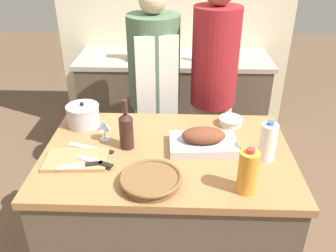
{
  "coord_description": "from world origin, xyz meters",
  "views": [
    {
      "loc": [
        0.06,
        -1.56,
        1.93
      ],
      "look_at": [
        0.0,
        0.13,
        0.99
      ],
      "focal_mm": 38.0,
      "sensor_mm": 36.0,
      "label": 1
    }
  ],
  "objects_px": {
    "milk_jug": "(268,142)",
    "knife_chef": "(93,148)",
    "stock_pot": "(83,115)",
    "knife_bread": "(96,162)",
    "roasting_pan": "(203,141)",
    "juice_jug": "(248,172)",
    "stand_mixer": "(139,45)",
    "condiment_bottle_tall": "(171,52)",
    "person_cook_aproned": "(154,89)",
    "wine_glass_left": "(104,126)",
    "mixing_bowl": "(230,121)",
    "knife_paring": "(81,165)",
    "wine_bottle_green": "(126,129)",
    "wicker_basket": "(151,180)",
    "cutting_board": "(76,160)",
    "condiment_bottle_short": "(199,51)",
    "person_cook_guest": "(213,86)",
    "condiment_bottle_extra": "(229,54)"
  },
  "relations": [
    {
      "from": "stock_pot",
      "to": "roasting_pan",
      "type": "bearing_deg",
      "value": -18.16
    },
    {
      "from": "knife_chef",
      "to": "person_cook_guest",
      "type": "distance_m",
      "value": 1.06
    },
    {
      "from": "stock_pot",
      "to": "stand_mixer",
      "type": "bearing_deg",
      "value": 80.29
    },
    {
      "from": "roasting_pan",
      "to": "juice_jug",
      "type": "xyz_separation_m",
      "value": [
        0.17,
        -0.35,
        0.06
      ]
    },
    {
      "from": "wine_glass_left",
      "to": "knife_bread",
      "type": "height_order",
      "value": "wine_glass_left"
    },
    {
      "from": "juice_jug",
      "to": "stand_mixer",
      "type": "relative_size",
      "value": 0.69
    },
    {
      "from": "cutting_board",
      "to": "milk_jug",
      "type": "xyz_separation_m",
      "value": [
        0.95,
        0.06,
        0.09
      ]
    },
    {
      "from": "condiment_bottle_short",
      "to": "person_cook_guest",
      "type": "relative_size",
      "value": 0.12
    },
    {
      "from": "stock_pot",
      "to": "person_cook_aproned",
      "type": "distance_m",
      "value": 0.7
    },
    {
      "from": "stand_mixer",
      "to": "stock_pot",
      "type": "bearing_deg",
      "value": -99.71
    },
    {
      "from": "roasting_pan",
      "to": "condiment_bottle_tall",
      "type": "xyz_separation_m",
      "value": [
        -0.21,
        1.36,
        0.05
      ]
    },
    {
      "from": "person_cook_guest",
      "to": "juice_jug",
      "type": "bearing_deg",
      "value": -64.34
    },
    {
      "from": "wine_glass_left",
      "to": "knife_bread",
      "type": "relative_size",
      "value": 0.61
    },
    {
      "from": "mixing_bowl",
      "to": "person_cook_aproned",
      "type": "height_order",
      "value": "person_cook_aproned"
    },
    {
      "from": "knife_bread",
      "to": "condiment_bottle_tall",
      "type": "bearing_deg",
      "value": 78.22
    },
    {
      "from": "stock_pot",
      "to": "juice_jug",
      "type": "distance_m",
      "value": 1.04
    },
    {
      "from": "stock_pot",
      "to": "condiment_bottle_extra",
      "type": "height_order",
      "value": "condiment_bottle_extra"
    },
    {
      "from": "stock_pot",
      "to": "wine_glass_left",
      "type": "bearing_deg",
      "value": -45.77
    },
    {
      "from": "roasting_pan",
      "to": "milk_jug",
      "type": "bearing_deg",
      "value": -15.67
    },
    {
      "from": "person_cook_guest",
      "to": "knife_paring",
      "type": "bearing_deg",
      "value": -103.34
    },
    {
      "from": "cutting_board",
      "to": "wine_bottle_green",
      "type": "distance_m",
      "value": 0.29
    },
    {
      "from": "knife_paring",
      "to": "knife_bread",
      "type": "relative_size",
      "value": 1.1
    },
    {
      "from": "knife_bread",
      "to": "stand_mixer",
      "type": "relative_size",
      "value": 0.62
    },
    {
      "from": "mixing_bowl",
      "to": "condiment_bottle_short",
      "type": "distance_m",
      "value": 1.15
    },
    {
      "from": "wine_bottle_green",
      "to": "roasting_pan",
      "type": "bearing_deg",
      "value": 0.7
    },
    {
      "from": "mixing_bowl",
      "to": "condiment_bottle_short",
      "type": "bearing_deg",
      "value": 97.15
    },
    {
      "from": "knife_chef",
      "to": "knife_bread",
      "type": "xyz_separation_m",
      "value": [
        0.05,
        -0.15,
        0.02
      ]
    },
    {
      "from": "condiment_bottle_tall",
      "to": "person_cook_aproned",
      "type": "height_order",
      "value": "person_cook_aproned"
    },
    {
      "from": "roasting_pan",
      "to": "juice_jug",
      "type": "distance_m",
      "value": 0.39
    },
    {
      "from": "knife_bread",
      "to": "stand_mixer",
      "type": "distance_m",
      "value": 1.6
    },
    {
      "from": "knife_chef",
      "to": "milk_jug",
      "type": "bearing_deg",
      "value": -3.51
    },
    {
      "from": "wicker_basket",
      "to": "knife_chef",
      "type": "height_order",
      "value": "wicker_basket"
    },
    {
      "from": "condiment_bottle_tall",
      "to": "knife_chef",
      "type": "bearing_deg",
      "value": -105.04
    },
    {
      "from": "stock_pot",
      "to": "condiment_bottle_short",
      "type": "bearing_deg",
      "value": 58.51
    },
    {
      "from": "cutting_board",
      "to": "knife_paring",
      "type": "height_order",
      "value": "knife_paring"
    },
    {
      "from": "milk_jug",
      "to": "knife_bread",
      "type": "xyz_separation_m",
      "value": [
        -0.84,
        -0.09,
        -0.08
      ]
    },
    {
      "from": "milk_jug",
      "to": "person_cook_aproned",
      "type": "height_order",
      "value": "person_cook_aproned"
    },
    {
      "from": "milk_jug",
      "to": "condiment_bottle_tall",
      "type": "distance_m",
      "value": 1.54
    },
    {
      "from": "person_cook_aproned",
      "to": "condiment_bottle_tall",
      "type": "bearing_deg",
      "value": 67.95
    },
    {
      "from": "stock_pot",
      "to": "person_cook_guest",
      "type": "height_order",
      "value": "person_cook_guest"
    },
    {
      "from": "juice_jug",
      "to": "knife_paring",
      "type": "bearing_deg",
      "value": 170.0
    },
    {
      "from": "cutting_board",
      "to": "person_cook_aproned",
      "type": "bearing_deg",
      "value": 71.42
    },
    {
      "from": "milk_jug",
      "to": "knife_chef",
      "type": "height_order",
      "value": "milk_jug"
    },
    {
      "from": "stock_pot",
      "to": "milk_jug",
      "type": "relative_size",
      "value": 0.89
    },
    {
      "from": "mixing_bowl",
      "to": "milk_jug",
      "type": "xyz_separation_m",
      "value": [
        0.14,
        -0.35,
        0.07
      ]
    },
    {
      "from": "roasting_pan",
      "to": "juice_jug",
      "type": "relative_size",
      "value": 1.65
    },
    {
      "from": "mixing_bowl",
      "to": "knife_paring",
      "type": "relative_size",
      "value": 0.66
    },
    {
      "from": "stock_pot",
      "to": "knife_paring",
      "type": "relative_size",
      "value": 0.88
    },
    {
      "from": "stock_pot",
      "to": "knife_bread",
      "type": "xyz_separation_m",
      "value": [
        0.16,
        -0.4,
        -0.04
      ]
    },
    {
      "from": "roasting_pan",
      "to": "condiment_bottle_short",
      "type": "relative_size",
      "value": 1.85
    }
  ]
}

